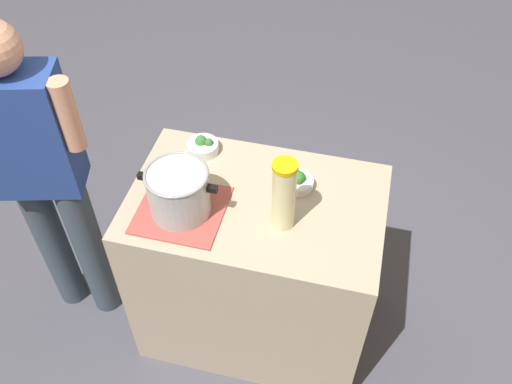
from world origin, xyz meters
The scene contains 8 objects.
ground_plane centered at (0.00, 0.00, 0.00)m, with size 8.00×8.00×0.00m, color #504F5C.
counter_slab centered at (0.00, 0.00, 0.47)m, with size 1.03×0.67×0.94m, color #B8A68B.
dish_cloth centered at (0.27, 0.12, 0.94)m, with size 0.34×0.33×0.01m, color #B24F48.
cooking_pot centered at (0.27, 0.12, 1.05)m, with size 0.31×0.24×0.20m.
lemonade_pitcher centered at (-0.13, 0.09, 1.09)m, with size 0.09×0.09×0.32m.
broccoli_bowl_front centered at (-0.15, -0.12, 0.97)m, with size 0.12×0.12×0.08m.
broccoli_bowl_center centered at (0.29, -0.23, 0.96)m, with size 0.14×0.14×0.08m.
person_cook centered at (0.90, 0.07, 0.91)m, with size 0.50×0.28×1.65m.
Camera 1 is at (-0.36, 1.44, 2.57)m, focal length 38.64 mm.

